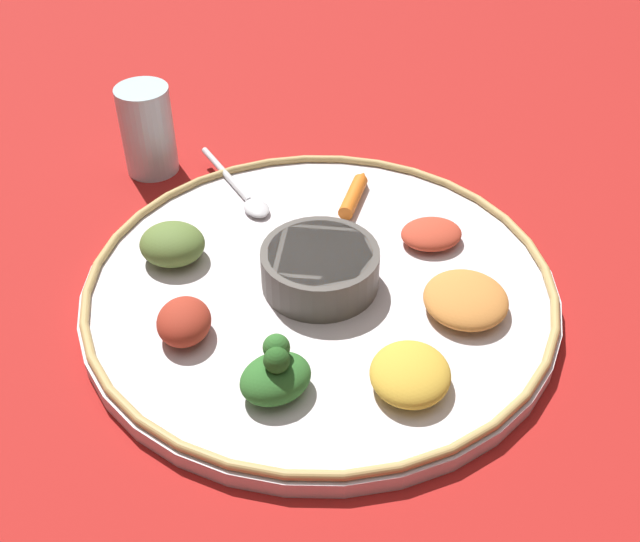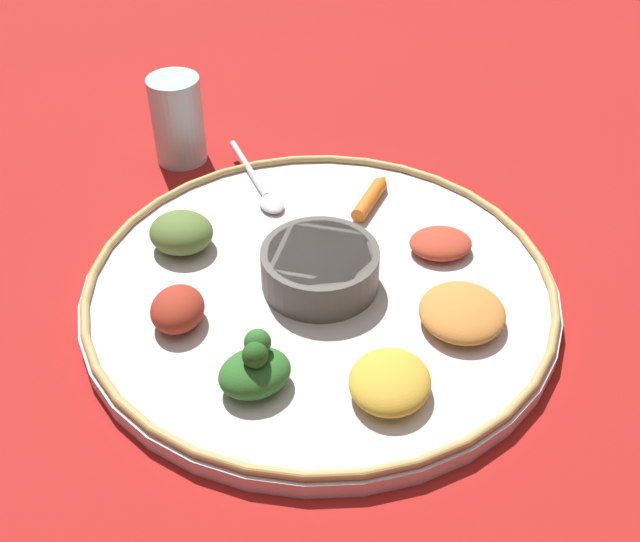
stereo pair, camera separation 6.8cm
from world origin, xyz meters
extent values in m
plane|color=maroon|center=(0.00, 0.00, 0.00)|extent=(2.40, 2.40, 0.00)
cylinder|color=silver|center=(0.00, 0.00, 0.01)|extent=(0.43, 0.43, 0.02)
torus|color=tan|center=(0.00, 0.00, 0.02)|extent=(0.42, 0.42, 0.01)
cylinder|color=#4C4742|center=(0.00, 0.00, 0.03)|extent=(0.10, 0.10, 0.04)
cylinder|color=#99471E|center=(0.00, 0.00, 0.05)|extent=(0.09, 0.09, 0.01)
ellipsoid|color=silver|center=(-0.07, -0.11, 0.02)|extent=(0.04, 0.04, 0.01)
cylinder|color=silver|center=(-0.10, -0.17, 0.02)|extent=(0.06, 0.10, 0.01)
ellipsoid|color=#2D6628|center=(0.13, 0.03, 0.03)|extent=(0.07, 0.07, 0.03)
sphere|color=#2D6628|center=(0.12, 0.03, 0.05)|extent=(0.02, 0.02, 0.02)
sphere|color=#23511E|center=(0.13, 0.03, 0.05)|extent=(0.02, 0.02, 0.02)
cylinder|color=orange|center=(-0.13, -0.03, 0.02)|extent=(0.06, 0.03, 0.02)
cone|color=orange|center=(-0.17, -0.04, 0.02)|extent=(0.02, 0.02, 0.01)
ellipsoid|color=#B73D28|center=(-0.11, 0.06, 0.02)|extent=(0.08, 0.08, 0.02)
ellipsoid|color=#567033|center=(0.03, -0.14, 0.03)|extent=(0.07, 0.07, 0.03)
ellipsoid|color=maroon|center=(0.11, -0.07, 0.03)|extent=(0.07, 0.07, 0.03)
ellipsoid|color=gold|center=(0.07, 0.12, 0.03)|extent=(0.09, 0.08, 0.03)
ellipsoid|color=#C67A38|center=(-0.03, 0.13, 0.03)|extent=(0.10, 0.10, 0.02)
cylinder|color=silver|center=(-0.10, -0.27, 0.05)|extent=(0.06, 0.06, 0.10)
cylinder|color=tan|center=(-0.10, -0.27, 0.01)|extent=(0.05, 0.05, 0.03)
camera|label=1|loc=(0.46, 0.26, 0.47)|focal=43.31mm
camera|label=2|loc=(0.42, 0.31, 0.47)|focal=43.31mm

